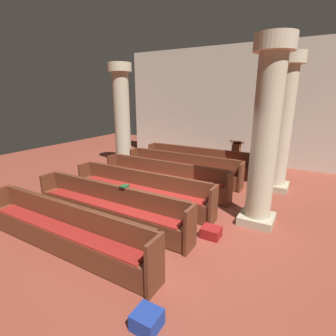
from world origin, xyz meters
name	(u,v)px	position (x,y,z in m)	size (l,w,h in m)	color
ground_plane	(157,221)	(0.00, 0.00, 0.00)	(19.20, 19.20, 0.00)	brown
back_wall	(239,106)	(0.00, 6.08, 2.25)	(10.00, 0.16, 4.50)	beige
pew_row_0	(197,159)	(-0.81, 3.93, 0.45)	(3.85, 0.47, 0.84)	brown
pew_row_1	(182,166)	(-0.81, 2.79, 0.45)	(3.85, 0.46, 0.84)	brown
pew_row_2	(164,176)	(-0.81, 1.66, 0.45)	(3.85, 0.47, 0.84)	brown
pew_row_3	(141,188)	(-0.81, 0.52, 0.45)	(3.85, 0.46, 0.84)	brown
pew_row_4	(109,205)	(-0.81, -0.61, 0.45)	(3.85, 0.46, 0.84)	brown
pew_row_5	(64,228)	(-0.81, -1.75, 0.45)	(3.85, 0.47, 0.84)	brown
pillar_aisle_side	(281,122)	(1.89, 3.44, 1.94)	(0.83, 0.83, 3.74)	tan
pillar_far_side	(122,115)	(-3.46, 3.10, 1.94)	(0.83, 0.83, 3.74)	tan
pillar_aisle_rear	(265,134)	(1.89, 1.04, 1.94)	(0.76, 0.76, 3.74)	tan
lectern	(236,157)	(0.30, 4.98, 0.45)	(0.48, 0.45, 1.08)	brown
hymn_book	(124,186)	(-0.53, -0.42, 0.86)	(0.14, 0.18, 0.03)	#194723
kneeler_box_red	(211,232)	(1.25, -0.01, 0.10)	(0.37, 0.31, 0.20)	maroon
kneeler_box_blue	(147,320)	(1.32, -2.31, 0.11)	(0.32, 0.31, 0.22)	navy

